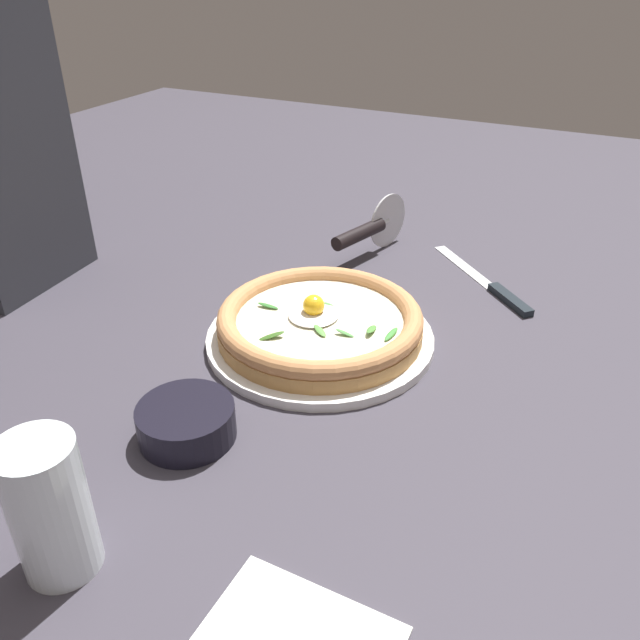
{
  "coord_description": "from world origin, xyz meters",
  "views": [
    {
      "loc": [
        0.62,
        0.29,
        0.44
      ],
      "look_at": [
        0.01,
        -0.01,
        0.03
      ],
      "focal_mm": 36.17,
      "sensor_mm": 36.0,
      "label": 1
    }
  ],
  "objects_px": {
    "pizza": "(320,321)",
    "drinking_glass": "(52,516)",
    "pizza_cutter": "(369,230)",
    "table_knife": "(494,288)",
    "side_bowl": "(186,422)",
    "folded_napkin": "(300,637)"
  },
  "relations": [
    {
      "from": "pizza_cutter",
      "to": "folded_napkin",
      "type": "bearing_deg",
      "value": 18.27
    },
    {
      "from": "side_bowl",
      "to": "folded_napkin",
      "type": "height_order",
      "value": "side_bowl"
    },
    {
      "from": "table_knife",
      "to": "drinking_glass",
      "type": "height_order",
      "value": "drinking_glass"
    },
    {
      "from": "pizza_cutter",
      "to": "table_knife",
      "type": "relative_size",
      "value": 0.9
    },
    {
      "from": "side_bowl",
      "to": "drinking_glass",
      "type": "height_order",
      "value": "drinking_glass"
    },
    {
      "from": "pizza",
      "to": "drinking_glass",
      "type": "bearing_deg",
      "value": -5.72
    },
    {
      "from": "side_bowl",
      "to": "table_knife",
      "type": "distance_m",
      "value": 0.5
    },
    {
      "from": "drinking_glass",
      "to": "pizza_cutter",
      "type": "bearing_deg",
      "value": -179.49
    },
    {
      "from": "side_bowl",
      "to": "pizza_cutter",
      "type": "bearing_deg",
      "value": -179.67
    },
    {
      "from": "folded_napkin",
      "to": "side_bowl",
      "type": "bearing_deg",
      "value": -125.59
    },
    {
      "from": "drinking_glass",
      "to": "folded_napkin",
      "type": "distance_m",
      "value": 0.21
    },
    {
      "from": "pizza",
      "to": "table_knife",
      "type": "relative_size",
      "value": 1.36
    },
    {
      "from": "pizza_cutter",
      "to": "table_knife",
      "type": "bearing_deg",
      "value": 81.88
    },
    {
      "from": "pizza_cutter",
      "to": "folded_napkin",
      "type": "relative_size",
      "value": 1.2
    },
    {
      "from": "table_knife",
      "to": "drinking_glass",
      "type": "bearing_deg",
      "value": -17.99
    },
    {
      "from": "table_knife",
      "to": "folded_napkin",
      "type": "xyz_separation_m",
      "value": [
        0.6,
        -0.0,
        0.0
      ]
    },
    {
      "from": "pizza_cutter",
      "to": "drinking_glass",
      "type": "xyz_separation_m",
      "value": [
        0.66,
        0.01,
        0.01
      ]
    },
    {
      "from": "side_bowl",
      "to": "pizza_cutter",
      "type": "relative_size",
      "value": 0.59
    },
    {
      "from": "pizza",
      "to": "side_bowl",
      "type": "xyz_separation_m",
      "value": [
        0.22,
        -0.04,
        -0.01
      ]
    },
    {
      "from": "folded_napkin",
      "to": "pizza",
      "type": "bearing_deg",
      "value": -155.96
    },
    {
      "from": "drinking_glass",
      "to": "side_bowl",
      "type": "bearing_deg",
      "value": -178.98
    },
    {
      "from": "side_bowl",
      "to": "folded_napkin",
      "type": "distance_m",
      "value": 0.25
    }
  ]
}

